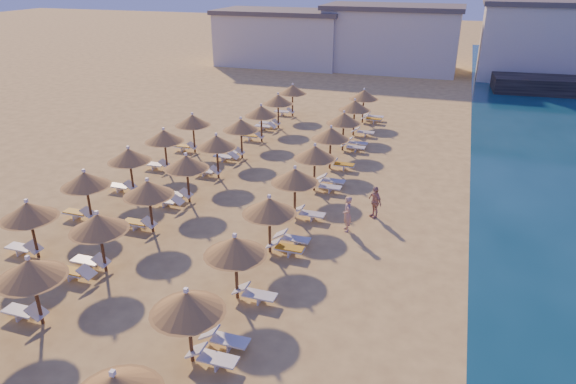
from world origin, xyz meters
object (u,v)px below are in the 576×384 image
(parasol_row_east, at_px, (295,177))
(beachgoer_a, at_px, (347,214))
(beachgoer_c, at_px, (375,202))
(parasol_row_west, at_px, (186,163))

(parasol_row_east, xyz_separation_m, beachgoer_a, (2.72, -0.55, -1.31))
(beachgoer_a, xyz_separation_m, beachgoer_c, (0.97, 1.85, -0.05))
(beachgoer_c, bearing_deg, beachgoer_a, -73.97)
(parasol_row_east, distance_m, beachgoer_c, 4.14)
(parasol_row_east, bearing_deg, beachgoer_c, 19.34)
(parasol_row_west, height_order, beachgoer_a, parasol_row_west)
(parasol_row_east, relative_size, beachgoer_c, 23.24)
(parasol_row_east, height_order, beachgoer_c, parasol_row_east)
(parasol_row_east, distance_m, parasol_row_west, 5.81)
(beachgoer_a, height_order, beachgoer_c, beachgoer_a)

